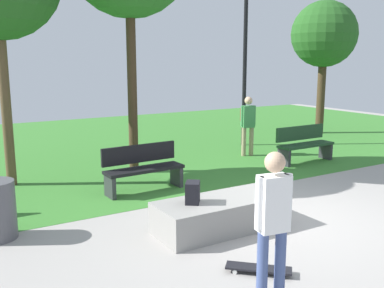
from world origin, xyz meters
name	(u,v)px	position (x,y,z in m)	size (l,w,h in m)	color
ground_plane	(283,219)	(0.00, 0.00, 0.00)	(28.00, 28.00, 0.00)	#9E9993
grass_lawn	(111,143)	(0.00, 7.83, 0.00)	(26.60, 12.35, 0.01)	#387A2D
concrete_ledge	(221,214)	(-1.12, 0.17, 0.24)	(2.06, 0.87, 0.48)	gray
backpack_on_ledge	(193,192)	(-1.59, 0.24, 0.64)	(0.28, 0.20, 0.32)	black
skater_performing_trick	(273,216)	(-1.83, -1.80, 0.96)	(0.43, 0.25, 1.65)	#3F5184
skateboard_by_ledge	(259,268)	(-1.54, -1.25, 0.06)	(0.72, 0.70, 0.08)	black
park_bench_far_left	(143,167)	(-1.29, 2.64, 0.48)	(1.62, 0.54, 0.91)	black
park_bench_near_lamppost	(304,143)	(3.29, 2.85, 0.48)	(1.61, 0.49, 0.91)	#1E4223
tree_tall_oak	(324,35)	(7.08, 5.88, 3.40)	(2.26, 2.26, 4.57)	#42301E
lamp_post	(245,53)	(3.35, 5.44, 2.77)	(0.28, 0.28, 4.61)	black
pedestrian_with_backpack	(248,121)	(2.52, 4.19, 0.96)	(0.42, 0.40, 1.60)	tan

